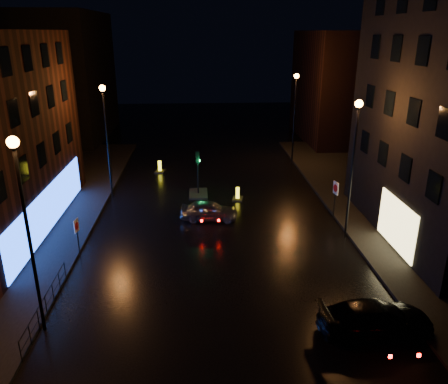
# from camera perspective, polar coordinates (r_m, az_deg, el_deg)

# --- Properties ---
(ground) EXTENTS (120.00, 120.00, 0.00)m
(ground) POSITION_cam_1_polar(r_m,az_deg,el_deg) (21.45, 0.11, -13.46)
(ground) COLOR black
(ground) RESTS_ON ground
(pavement_right) EXTENTS (12.00, 44.00, 0.15)m
(pavement_right) POSITION_cam_1_polar(r_m,az_deg,el_deg) (32.16, 24.94, -3.33)
(pavement_right) COLOR black
(pavement_right) RESTS_ON ground
(building_far_left) EXTENTS (8.00, 16.00, 14.00)m
(building_far_left) POSITION_cam_1_polar(r_m,az_deg,el_deg) (55.09, -19.71, 14.00)
(building_far_left) COLOR black
(building_far_left) RESTS_ON ground
(building_far_right) EXTENTS (8.00, 14.00, 12.00)m
(building_far_right) POSITION_cam_1_polar(r_m,az_deg,el_deg) (52.68, 14.79, 13.16)
(building_far_right) COLOR black
(building_far_right) RESTS_ON ground
(street_lamp_lnear) EXTENTS (0.44, 0.44, 8.37)m
(street_lamp_lnear) POSITION_cam_1_polar(r_m,az_deg,el_deg) (18.30, -24.65, -1.96)
(street_lamp_lnear) COLOR black
(street_lamp_lnear) RESTS_ON ground
(street_lamp_lfar) EXTENTS (0.44, 0.44, 8.37)m
(street_lamp_lfar) POSITION_cam_1_polar(r_m,az_deg,el_deg) (33.12, -15.20, 8.50)
(street_lamp_lfar) COLOR black
(street_lamp_lfar) RESTS_ON ground
(street_lamp_rnear) EXTENTS (0.44, 0.44, 8.37)m
(street_lamp_rnear) POSITION_cam_1_polar(r_m,az_deg,el_deg) (26.20, 16.63, 5.39)
(street_lamp_rnear) COLOR black
(street_lamp_rnear) RESTS_ON ground
(street_lamp_rfar) EXTENTS (0.44, 0.44, 8.37)m
(street_lamp_rfar) POSITION_cam_1_polar(r_m,az_deg,el_deg) (41.28, 9.25, 11.15)
(street_lamp_rfar) COLOR black
(street_lamp_rfar) RESTS_ON ground
(traffic_signal) EXTENTS (1.40, 2.40, 3.45)m
(traffic_signal) POSITION_cam_1_polar(r_m,az_deg,el_deg) (33.79, -3.39, 0.49)
(traffic_signal) COLOR black
(traffic_signal) RESTS_ON ground
(guard_railing) EXTENTS (0.05, 6.04, 1.00)m
(guard_railing) POSITION_cam_1_polar(r_m,az_deg,el_deg) (21.32, -22.31, -13.04)
(guard_railing) COLOR black
(guard_railing) RESTS_ON ground
(silver_hatchback) EXTENTS (3.93, 1.84, 1.30)m
(silver_hatchback) POSITION_cam_1_polar(r_m,az_deg,el_deg) (29.21, -1.95, -2.43)
(silver_hatchback) COLOR #A3A5AA
(silver_hatchback) RESTS_ON ground
(dark_sedan) EXTENTS (4.94, 2.28, 1.40)m
(dark_sedan) POSITION_cam_1_polar(r_m,az_deg,el_deg) (19.88, 19.23, -15.34)
(dark_sedan) COLOR black
(dark_sedan) RESTS_ON ground
(bollard_near) EXTENTS (0.93, 1.21, 0.95)m
(bollard_near) POSITION_cam_1_polar(r_m,az_deg,el_deg) (32.85, 1.79, -0.62)
(bollard_near) COLOR black
(bollard_near) RESTS_ON ground
(bollard_far) EXTENTS (0.98, 1.29, 1.02)m
(bollard_far) POSITION_cam_1_polar(r_m,az_deg,el_deg) (39.77, -8.36, 2.94)
(bollard_far) COLOR black
(bollard_far) RESTS_ON ground
(road_sign_left) EXTENTS (0.15, 0.55, 2.26)m
(road_sign_left) POSITION_cam_1_polar(r_m,az_deg,el_deg) (25.41, -18.67, -4.59)
(road_sign_left) COLOR black
(road_sign_left) RESTS_ON ground
(road_sign_right) EXTENTS (0.19, 0.63, 2.61)m
(road_sign_right) POSITION_cam_1_polar(r_m,az_deg,el_deg) (29.82, 14.36, 0.09)
(road_sign_right) COLOR black
(road_sign_right) RESTS_ON ground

